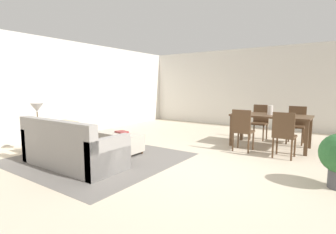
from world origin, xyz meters
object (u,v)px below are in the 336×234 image
Objects in this scene: vase_centerpiece at (270,110)px; dining_chair_far_right at (296,123)px; ottoman_table at (119,141)px; book_on_ottoman at (122,132)px; dining_chair_near_right at (284,132)px; table_lamp at (37,109)px; side_table at (38,133)px; dining_chair_far_left at (260,120)px; couch at (71,150)px; dining_table at (271,119)px; dining_chair_near_left at (242,128)px.

dining_chair_far_right is at bearing 59.92° from vase_centerpiece.
book_on_ottoman reaches higher than ottoman_table.
book_on_ottoman is (-2.98, -1.44, -0.08)m from dining_chair_near_right.
dining_chair_near_right is 3.31m from book_on_ottoman.
table_lamp is 1.81m from book_on_ottoman.
book_on_ottoman is (1.34, 1.09, 0.01)m from side_table.
side_table is 0.59× the size of dining_chair_far_right.
vase_centerpiece reaches higher than book_on_ottoman.
table_lamp reaches higher than dining_chair_far_left.
couch is at bearing -116.70° from dining_chair_far_left.
dining_chair_far_right is (3.01, 3.13, 0.28)m from ottoman_table.
dining_chair_near_right is 1.01m from vase_centerpiece.
couch is 1.22m from book_on_ottoman.
vase_centerpiece is (3.87, 3.36, 0.44)m from side_table.
side_table is at bearing -142.09° from ottoman_table.
dining_table reaches higher than side_table.
dining_chair_near_right is (4.32, 2.53, -0.44)m from table_lamp.
dining_table is 7.77× the size of vase_centerpiece.
dining_table is at bearing 42.41° from ottoman_table.
dining_chair_near_right is (3.00, 1.50, 0.28)m from ottoman_table.
dining_table is at bearing 53.40° from couch.
dining_chair_near_right is (0.85, -0.08, 0.00)m from dining_chair_near_left.
dining_chair_far_left reaches higher than ottoman_table.
dining_chair_far_right reaches higher than ottoman_table.
ottoman_table is at bearing -133.88° from dining_chair_far_right.
dining_table is at bearing 117.58° from dining_chair_near_right.
book_on_ottoman is at bearing -138.01° from vase_centerpiece.
vase_centerpiece is at bearing 41.99° from book_on_ottoman.
dining_chair_near_left reaches higher than side_table.
side_table is 2.49× the size of vase_centerpiece.
ottoman_table is at bearing -137.59° from dining_table.
ottoman_table is 1.17× the size of dining_chair_far_left.
ottoman_table is at bearing 37.91° from table_lamp.
couch is 2.16× the size of dining_chair_near_right.
dining_chair_near_left and dining_chair_far_right have the same top height.
dining_table is 1.84× the size of dining_chair_near_left.
couch is at bearing -138.87° from dining_chair_near_right.
dining_chair_far_left is at bearing -179.91° from dining_chair_far_right.
table_lamp reaches higher than dining_chair_far_right.
dining_chair_near_left is at bearing -117.94° from dining_table.
dining_chair_far_right is 0.98m from vase_centerpiece.
couch is 1.17× the size of dining_table.
couch is at bearing -5.14° from side_table.
couch reaches higher than side_table.
side_table is 4.34m from dining_chair_near_left.
ottoman_table is 4.35m from dining_chair_far_right.
couch is 5.24m from dining_chair_far_right.
ottoman_table is 1.17× the size of dining_chair_near_right.
dining_chair_near_left is at bearing 36.82° from table_lamp.
dining_chair_far_left is (2.12, 3.13, 0.28)m from ottoman_table.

